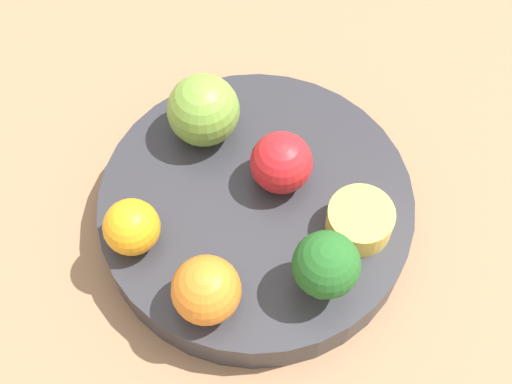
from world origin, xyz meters
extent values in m
plane|color=gray|center=(0.00, 0.00, 0.00)|extent=(6.00, 6.00, 0.00)
cube|color=#936D4C|center=(0.00, 0.00, 0.01)|extent=(1.20, 1.20, 0.02)
cylinder|color=#2D2D33|center=(0.00, 0.00, 0.04)|extent=(0.25, 0.25, 0.04)
cylinder|color=#8CB76B|center=(-0.08, 0.03, 0.07)|extent=(0.02, 0.02, 0.02)
sphere|color=#236023|center=(-0.08, 0.03, 0.09)|extent=(0.05, 0.05, 0.05)
sphere|color=red|center=(-0.01, -0.03, 0.08)|extent=(0.05, 0.05, 0.05)
sphere|color=olive|center=(0.07, -0.03, 0.09)|extent=(0.06, 0.06, 0.06)
sphere|color=orange|center=(0.05, 0.08, 0.08)|extent=(0.04, 0.04, 0.04)
sphere|color=orange|center=(-0.02, 0.09, 0.08)|extent=(0.05, 0.05, 0.05)
cylinder|color=#F4CC4C|center=(-0.08, -0.02, 0.07)|extent=(0.05, 0.05, 0.02)
camera|label=1|loc=(-0.16, 0.22, 0.54)|focal=50.00mm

